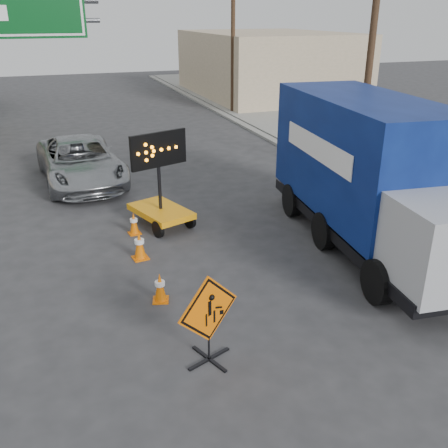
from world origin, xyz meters
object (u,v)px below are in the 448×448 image
pickup_truck (80,161)px  box_truck (369,183)px  arrow_board (161,205)px  construction_sign (208,317)px

pickup_truck → box_truck: box_truck is taller
arrow_board → box_truck: (4.92, -3.19, 1.14)m
box_truck → pickup_truck: bearing=135.8°
box_truck → arrow_board: bearing=153.4°
arrow_board → pickup_truck: 5.40m
arrow_board → box_truck: box_truck is taller
pickup_truck → box_truck: 10.73m
construction_sign → pickup_truck: bearing=74.7°
pickup_truck → arrow_board: bearing=-74.1°
arrow_board → box_truck: 5.97m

